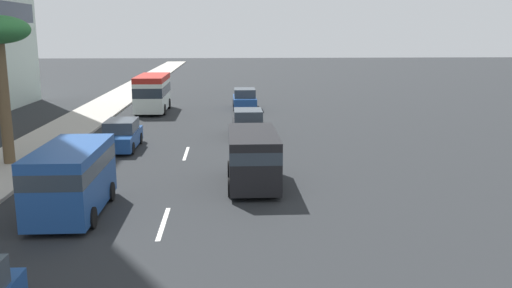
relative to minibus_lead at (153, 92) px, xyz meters
The scene contains 10 objects.
ground_plane 9.50m from the minibus_lead, 156.47° to the right, with size 198.00×198.00×0.00m, color #26282B.
sidewalk_right 9.82m from the minibus_lead, 152.25° to the left, with size 162.00×3.80×0.15m, color #B2ADA3.
lane_stripe_mid 26.50m from the minibus_lead, behind, with size 3.20×0.16×0.01m, color silver.
lane_stripe_far 16.03m from the minibus_lead, 166.45° to the right, with size 3.20×0.16×0.01m, color silver.
minibus_lead is the anchor object (origin of this frame).
car_second 13.09m from the minibus_lead, 146.49° to the right, with size 4.13×1.91×1.68m.
van_third 22.83m from the minibus_lead, 162.18° to the right, with size 4.83×2.13×2.26m.
van_fourth 25.01m from the minibus_lead, behind, with size 4.96×2.19×2.43m.
car_sixth 7.57m from the minibus_lead, 80.22° to the right, with size 4.35×1.94×1.70m.
car_seventh 14.11m from the minibus_lead, behind, with size 4.32×1.82×1.58m.
Camera 1 is at (-3.51, -2.17, 6.34)m, focal length 37.92 mm.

